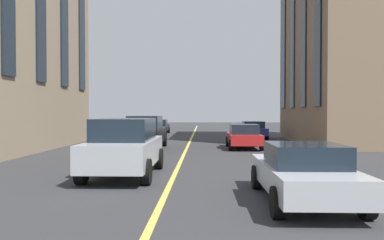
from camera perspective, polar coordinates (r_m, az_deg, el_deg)
lane_centre_line at (r=18.53m, az=-1.28°, el=-5.29°), size 80.00×0.16×0.01m
car_silver_oncoming at (r=9.27m, az=16.29°, el=-7.47°), size 4.40×1.95×1.37m
car_black_parked_a at (r=37.09m, az=-5.05°, el=-0.97°), size 4.40×1.95×1.37m
car_silver_mid at (r=12.69m, az=-10.03°, el=-3.91°), size 4.70×2.14×1.88m
car_red_far at (r=22.09m, az=7.76°, el=-2.44°), size 3.90×1.89×1.40m
car_black_trailing at (r=21.98m, az=-7.01°, el=-1.76°), size 4.70×2.14×1.88m
car_blue_parked_b at (r=30.63m, az=9.10°, el=-1.43°), size 4.40×1.95×1.37m
building_right_near at (r=29.42m, az=24.55°, el=14.02°), size 12.33×9.20×17.36m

